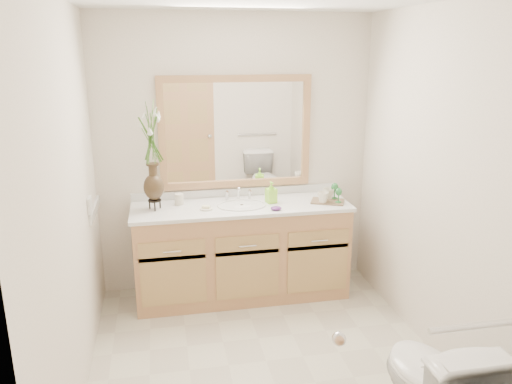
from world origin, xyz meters
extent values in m
plane|color=beige|center=(0.00, 0.00, 0.00)|extent=(2.60, 2.60, 0.00)
cube|color=white|center=(0.00, 1.30, 1.20)|extent=(2.40, 0.02, 2.40)
cube|color=white|center=(0.00, -1.30, 1.20)|extent=(2.40, 0.02, 2.40)
cube|color=white|center=(-1.20, 0.00, 1.20)|extent=(0.02, 2.60, 2.40)
cube|color=white|center=(1.20, 0.00, 1.20)|extent=(0.02, 2.60, 2.40)
cube|color=tan|center=(0.00, 1.01, 0.40)|extent=(1.80, 0.55, 0.80)
cube|color=white|center=(0.00, 1.01, 0.82)|extent=(1.84, 0.57, 0.03)
ellipsoid|color=white|center=(0.00, 0.99, 0.78)|extent=(0.38, 0.30, 0.12)
cylinder|color=silver|center=(0.00, 1.17, 0.89)|extent=(0.02, 0.02, 0.11)
cylinder|color=silver|center=(-0.10, 1.17, 0.87)|extent=(0.02, 0.02, 0.08)
cylinder|color=silver|center=(0.10, 1.17, 0.87)|extent=(0.02, 0.02, 0.08)
cube|color=white|center=(0.00, 1.28, 1.41)|extent=(1.20, 0.01, 0.85)
cube|color=tan|center=(0.00, 1.28, 1.86)|extent=(1.32, 0.04, 0.06)
cube|color=tan|center=(0.00, 1.28, 0.95)|extent=(1.32, 0.04, 0.06)
cube|color=tan|center=(-0.63, 1.28, 1.41)|extent=(0.06, 0.04, 0.85)
cube|color=tan|center=(0.63, 1.28, 1.41)|extent=(0.06, 0.04, 0.85)
cube|color=white|center=(-1.19, 0.76, 0.98)|extent=(0.02, 0.12, 0.12)
cube|color=tan|center=(-0.30, -1.29, 1.00)|extent=(0.80, 0.03, 2.00)
cylinder|color=silver|center=(0.70, -1.27, 0.95)|extent=(0.55, 0.03, 0.03)
cylinder|color=black|center=(-0.72, 1.03, 0.91)|extent=(0.11, 0.11, 0.01)
ellipsoid|color=#302215|center=(-0.72, 1.03, 1.02)|extent=(0.17, 0.17, 0.21)
cylinder|color=#302215|center=(-0.72, 1.03, 1.16)|extent=(0.07, 0.07, 0.10)
cylinder|color=#4C7A33|center=(-0.72, 1.03, 1.41)|extent=(0.06, 0.06, 0.39)
cylinder|color=beige|center=(-0.51, 1.13, 0.88)|extent=(0.07, 0.07, 0.09)
cylinder|color=beige|center=(-0.31, 0.94, 0.84)|extent=(0.10, 0.10, 0.01)
cube|color=beige|center=(-0.31, 0.94, 0.85)|extent=(0.07, 0.06, 0.02)
imported|color=#96EC37|center=(0.26, 1.03, 0.91)|extent=(0.09, 0.09, 0.17)
ellipsoid|color=#5B2672|center=(0.26, 0.82, 0.85)|extent=(0.10, 0.08, 0.03)
cube|color=brown|center=(0.74, 0.95, 0.84)|extent=(0.33, 0.28, 0.01)
imported|color=beige|center=(0.69, 0.91, 0.89)|extent=(0.12, 0.12, 0.09)
imported|color=beige|center=(0.77, 1.00, 0.89)|extent=(0.13, 0.12, 0.10)
cylinder|color=#267434|center=(0.81, 0.89, 0.85)|extent=(0.05, 0.05, 0.01)
cylinder|color=#267434|center=(0.81, 0.89, 0.89)|extent=(0.01, 0.01, 0.08)
ellipsoid|color=#267434|center=(0.81, 0.89, 0.94)|extent=(0.06, 0.06, 0.07)
cylinder|color=#267434|center=(0.82, 1.00, 0.85)|extent=(0.06, 0.06, 0.01)
cylinder|color=#267434|center=(0.82, 1.00, 0.89)|extent=(0.01, 0.01, 0.09)
ellipsoid|color=#267434|center=(0.82, 1.00, 0.95)|extent=(0.06, 0.06, 0.07)
camera|label=1|loc=(-0.66, -2.95, 2.10)|focal=35.00mm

